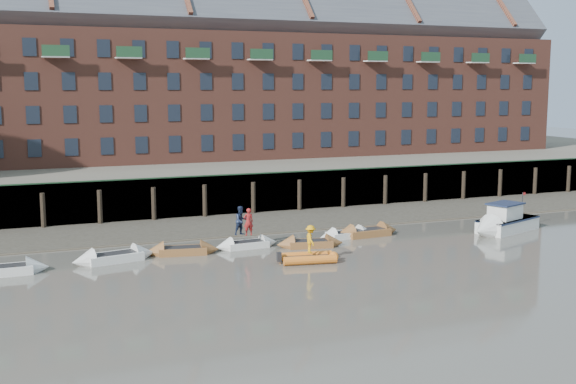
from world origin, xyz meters
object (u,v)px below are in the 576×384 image
rowboat_6 (367,232)px  motor_launch (500,224)px  person_rib_crew (311,239)px  person_rower_b (241,221)px  rowboat_4 (310,244)px  rowboat_3 (247,244)px  rowboat_2 (182,251)px  person_rower_a (248,222)px  rowboat_1 (114,257)px  rowboat_0 (3,270)px  rowboat_5 (347,235)px  rib_tender (310,258)px

rowboat_6 → motor_launch: motor_launch is taller
person_rib_crew → person_rower_b: bearing=35.2°
rowboat_6 → rowboat_4: bearing=-165.8°
rowboat_3 → rowboat_2: bearing=179.2°
rowboat_3 → person_rower_a: 1.49m
rowboat_1 → person_rower_b: person_rower_b is taller
rowboat_0 → rowboat_6: size_ratio=0.97×
rowboat_1 → rowboat_3: size_ratio=1.21×
rowboat_1 → motor_launch: bearing=-14.5°
person_rower_b → person_rib_crew: bearing=-79.7°
rowboat_2 → rowboat_4: rowboat_2 is taller
rowboat_6 → rowboat_3: bearing=178.2°
motor_launch → person_rower_a: size_ratio=3.82×
rowboat_3 → rowboat_5: size_ratio=0.98×
rowboat_5 → person_rib_crew: bearing=-140.1°
person_rib_crew → rowboat_3: bearing=33.4°
rowboat_2 → rowboat_4: size_ratio=1.03×
rowboat_0 → person_rower_b: person_rower_b is taller
person_rower_b → person_rib_crew: 5.78m
person_rower_b → motor_launch: bearing=-23.5°
rowboat_4 → person_rib_crew: (-1.56, -3.70, 1.16)m
rowboat_3 → rowboat_5: rowboat_5 is taller
rowboat_6 → rowboat_1: bearing=178.8°
rowboat_2 → person_rower_b: bearing=15.7°
rowboat_2 → person_rib_crew: (6.53, -4.71, 1.15)m
rowboat_5 → person_rower_b: person_rower_b is taller
rowboat_2 → person_rower_b: size_ratio=2.49×
rowboat_1 → motor_launch: (26.34, -1.46, 0.42)m
rib_tender → rowboat_2: bearing=153.7°
rowboat_5 → rowboat_3: bearing=176.3°
person_rib_crew → rib_tender: bearing=-4.0°
rowboat_0 → rowboat_5: size_ratio=1.12×
rowboat_3 → rib_tender: bearing=-68.8°
rowboat_5 → rib_tender: size_ratio=1.23×
rowboat_4 → person_rib_crew: size_ratio=2.73×
rowboat_1 → person_rower_a: person_rower_a is taller
motor_launch → person_rower_b: 18.42m
rowboat_2 → motor_launch: bearing=4.6°
rowboat_5 → rowboat_6: size_ratio=0.87×
rowboat_0 → rowboat_3: rowboat_0 is taller
rowboat_1 → person_rower_b: bearing=-5.8°
rowboat_2 → person_rower_a: size_ratio=2.65×
rowboat_1 → person_rib_crew: person_rib_crew is taller
rowboat_6 → motor_launch: (9.12, -2.48, 0.42)m
motor_launch → rowboat_0: bearing=-21.8°
rowboat_2 → rib_tender: (6.54, -4.68, 0.03)m
rowboat_3 → rib_tender: (2.31, -4.92, 0.04)m
rowboat_1 → rib_tender: rowboat_1 is taller
rowboat_1 → rowboat_0: bearing=176.2°
rowboat_1 → person_rower_a: 8.61m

